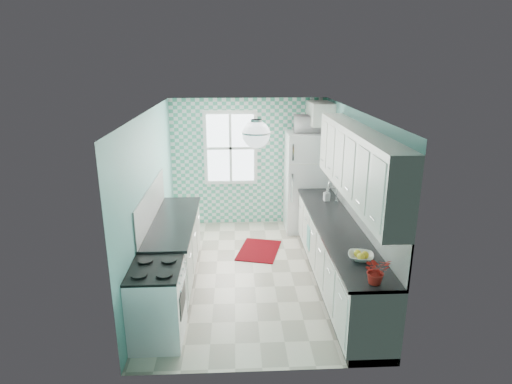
{
  "coord_description": "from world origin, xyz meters",
  "views": [
    {
      "loc": [
        -0.26,
        -5.99,
        3.21
      ],
      "look_at": [
        0.05,
        0.25,
        1.25
      ],
      "focal_mm": 30.0,
      "sensor_mm": 36.0,
      "label": 1
    }
  ],
  "objects_px": {
    "fruit_bowl": "(361,257)",
    "potted_plant": "(376,270)",
    "stove": "(157,302)",
    "microwave": "(309,124)",
    "fridge": "(307,182)",
    "sink": "(325,204)",
    "ceiling_light": "(256,134)"
  },
  "relations": [
    {
      "from": "fridge",
      "to": "stove",
      "type": "relative_size",
      "value": 2.12
    },
    {
      "from": "stove",
      "to": "microwave",
      "type": "xyz_separation_m",
      "value": [
        2.31,
        3.36,
        1.59
      ]
    },
    {
      "from": "sink",
      "to": "fruit_bowl",
      "type": "bearing_deg",
      "value": -92.68
    },
    {
      "from": "fridge",
      "to": "potted_plant",
      "type": "height_order",
      "value": "fridge"
    },
    {
      "from": "fruit_bowl",
      "to": "sink",
      "type": "bearing_deg",
      "value": 89.89
    },
    {
      "from": "ceiling_light",
      "to": "potted_plant",
      "type": "height_order",
      "value": "ceiling_light"
    },
    {
      "from": "sink",
      "to": "potted_plant",
      "type": "distance_m",
      "value": 2.61
    },
    {
      "from": "fridge",
      "to": "potted_plant",
      "type": "relative_size",
      "value": 6.32
    },
    {
      "from": "ceiling_light",
      "to": "microwave",
      "type": "height_order",
      "value": "ceiling_light"
    },
    {
      "from": "fruit_bowl",
      "to": "potted_plant",
      "type": "distance_m",
      "value": 0.57
    },
    {
      "from": "fridge",
      "to": "sink",
      "type": "distance_m",
      "value": 1.26
    },
    {
      "from": "fridge",
      "to": "fruit_bowl",
      "type": "xyz_separation_m",
      "value": [
        0.09,
        -3.3,
        0.03
      ]
    },
    {
      "from": "ceiling_light",
      "to": "fruit_bowl",
      "type": "xyz_separation_m",
      "value": [
        1.2,
        -0.69,
        -1.35
      ]
    },
    {
      "from": "sink",
      "to": "stove",
      "type": "bearing_deg",
      "value": -141.38
    },
    {
      "from": "sink",
      "to": "microwave",
      "type": "relative_size",
      "value": 0.96
    },
    {
      "from": "stove",
      "to": "sink",
      "type": "bearing_deg",
      "value": 39.98
    },
    {
      "from": "fruit_bowl",
      "to": "potted_plant",
      "type": "bearing_deg",
      "value": -90.0
    },
    {
      "from": "fridge",
      "to": "microwave",
      "type": "bearing_deg",
      "value": 51.81
    },
    {
      "from": "ceiling_light",
      "to": "sink",
      "type": "xyz_separation_m",
      "value": [
        1.2,
        1.36,
        -1.39
      ]
    },
    {
      "from": "sink",
      "to": "microwave",
      "type": "xyz_separation_m",
      "value": [
        -0.09,
        1.26,
        1.13
      ]
    },
    {
      "from": "ceiling_light",
      "to": "stove",
      "type": "xyz_separation_m",
      "value": [
        -1.2,
        -0.74,
        -1.85
      ]
    },
    {
      "from": "stove",
      "to": "fruit_bowl",
      "type": "xyz_separation_m",
      "value": [
        2.4,
        0.06,
        0.51
      ]
    },
    {
      "from": "sink",
      "to": "potted_plant",
      "type": "height_order",
      "value": "sink"
    },
    {
      "from": "sink",
      "to": "fruit_bowl",
      "type": "xyz_separation_m",
      "value": [
        -0.0,
        -2.05,
        0.05
      ]
    },
    {
      "from": "fridge",
      "to": "fruit_bowl",
      "type": "relative_size",
      "value": 6.38
    },
    {
      "from": "microwave",
      "to": "fridge",
      "type": "bearing_deg",
      "value": 57.06
    },
    {
      "from": "sink",
      "to": "ceiling_light",
      "type": "bearing_deg",
      "value": -134.12
    },
    {
      "from": "fridge",
      "to": "potted_plant",
      "type": "distance_m",
      "value": 3.86
    },
    {
      "from": "stove",
      "to": "sink",
      "type": "distance_m",
      "value": 3.23
    },
    {
      "from": "microwave",
      "to": "stove",
      "type": "bearing_deg",
      "value": 59.23
    },
    {
      "from": "fridge",
      "to": "microwave",
      "type": "height_order",
      "value": "microwave"
    },
    {
      "from": "ceiling_light",
      "to": "microwave",
      "type": "xyz_separation_m",
      "value": [
        1.11,
        2.62,
        -0.27
      ]
    }
  ]
}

